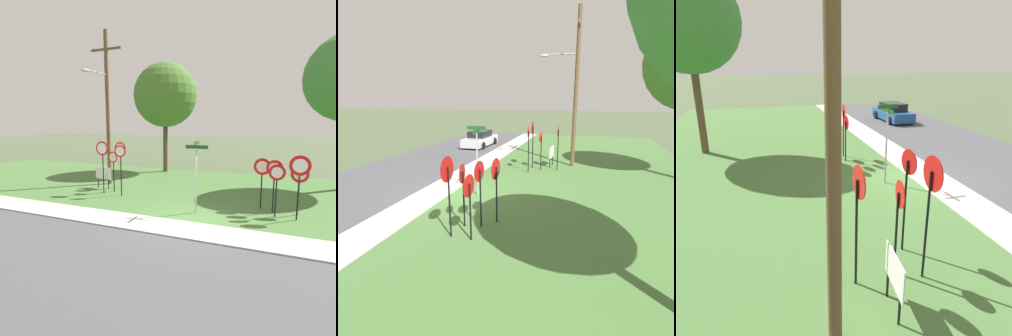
{
  "view_description": "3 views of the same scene",
  "coord_description": "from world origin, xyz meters",
  "views": [
    {
      "loc": [
        3.42,
        -10.12,
        3.82
      ],
      "look_at": [
        -1.77,
        2.17,
        1.75
      ],
      "focal_mm": 30.46,
      "sensor_mm": 36.0,
      "label": 1
    },
    {
      "loc": [
        11.6,
        5.9,
        4.37
      ],
      "look_at": [
        -1.36,
        2.19,
        1.05
      ],
      "focal_mm": 31.41,
      "sensor_mm": 36.0,
      "label": 2
    },
    {
      "loc": [
        -11.43,
        5.97,
        4.8
      ],
      "look_at": [
        -0.81,
        3.11,
        1.06
      ],
      "focal_mm": 35.29,
      "sensor_mm": 36.0,
      "label": 3
    }
  ],
  "objects": [
    {
      "name": "stop_sign_far_center",
      "position": [
        -5.62,
        4.11,
        2.03
      ],
      "size": [
        0.71,
        0.1,
        2.74
      ],
      "rotation": [
        0.0,
        0.0,
        0.05
      ],
      "color": "black",
      "rests_on": "grass_median"
    },
    {
      "name": "ground_plane",
      "position": [
        0.0,
        0.0,
        0.0
      ],
      "size": [
        160.0,
        160.0,
        0.0
      ],
      "primitive_type": "plane",
      "color": "#4C5B3D"
    },
    {
      "name": "yield_sign_center",
      "position": [
        2.43,
        2.9,
        1.75
      ],
      "size": [
        0.75,
        0.12,
        2.29
      ],
      "rotation": [
        0.0,
        0.0,
        -0.1
      ],
      "color": "black",
      "rests_on": "grass_median"
    },
    {
      "name": "parked_hatchback_near",
      "position": [
        -12.67,
        -3.45,
        0.65
      ],
      "size": [
        4.59,
        2.01,
        1.39
      ],
      "rotation": [
        0.0,
        0.0,
        -0.03
      ],
      "color": "silver",
      "rests_on": "road_asphalt"
    },
    {
      "name": "grass_median",
      "position": [
        0.0,
        6.0,
        0.02
      ],
      "size": [
        44.0,
        12.0,
        0.04
      ],
      "primitive_type": "cube",
      "color": "#477038",
      "rests_on": "ground_plane"
    },
    {
      "name": "sidewalk_strip",
      "position": [
        0.0,
        -0.8,
        0.03
      ],
      "size": [
        44.0,
        1.6,
        0.06
      ],
      "primitive_type": "cube",
      "color": "#BCB7AD",
      "rests_on": "ground_plane"
    },
    {
      "name": "stop_sign_near_left",
      "position": [
        -4.64,
        2.56,
        1.96
      ],
      "size": [
        0.62,
        0.12,
        2.69
      ],
      "rotation": [
        0.0,
        0.0,
        0.13
      ],
      "color": "black",
      "rests_on": "grass_median"
    },
    {
      "name": "yield_sign_near_right",
      "position": [
        3.94,
        2.55,
        1.59
      ],
      "size": [
        0.71,
        0.12,
        2.1
      ],
      "rotation": [
        0.0,
        0.0,
        -0.09
      ],
      "color": "black",
      "rests_on": "grass_median"
    },
    {
      "name": "utility_pole",
      "position": [
        -6.98,
        4.78,
        5.06
      ],
      "size": [
        2.1,
        2.4,
        9.32
      ],
      "color": "brown",
      "rests_on": "grass_median"
    },
    {
      "name": "stop_sign_far_left",
      "position": [
        -5.49,
        3.14,
        1.66
      ],
      "size": [
        0.61,
        0.12,
        2.27
      ],
      "rotation": [
        0.0,
        0.0,
        -0.12
      ],
      "color": "black",
      "rests_on": "grass_median"
    },
    {
      "name": "notice_board",
      "position": [
        -6.57,
        3.67,
        0.87
      ],
      "size": [
        1.1,
        0.14,
        1.25
      ],
      "rotation": [
        0.0,
        0.0,
        -0.1
      ],
      "color": "black",
      "rests_on": "grass_median"
    },
    {
      "name": "stop_sign_near_right",
      "position": [
        -5.79,
        2.58,
        2.14
      ],
      "size": [
        0.76,
        0.09,
        2.86
      ],
      "rotation": [
        0.0,
        0.0,
        0.01
      ],
      "color": "black",
      "rests_on": "grass_median"
    },
    {
      "name": "yield_sign_near_left",
      "position": [
        3.08,
        1.96,
        1.65
      ],
      "size": [
        0.66,
        0.12,
        2.18
      ],
      "rotation": [
        0.0,
        0.0,
        0.11
      ],
      "color": "black",
      "rests_on": "grass_median"
    },
    {
      "name": "yield_sign_far_right",
      "position": [
        3.9,
        1.85,
        1.98
      ],
      "size": [
        0.8,
        0.11,
        2.59
      ],
      "rotation": [
        0.0,
        0.0,
        -0.04
      ],
      "color": "black",
      "rests_on": "grass_median"
    },
    {
      "name": "street_name_post",
      "position": [
        -0.08,
        1.24,
        1.86
      ],
      "size": [
        0.96,
        0.82,
        3.08
      ],
      "rotation": [
        0.0,
        0.0,
        0.06
      ],
      "color": "#9EA0A8",
      "rests_on": "grass_median"
    },
    {
      "name": "road_asphalt",
      "position": [
        0.0,
        -4.8,
        0.01
      ],
      "size": [
        44.0,
        6.4,
        0.01
      ],
      "primitive_type": "cube",
      "color": "#4C4C51",
      "rests_on": "ground_plane"
    },
    {
      "name": "yield_sign_far_left",
      "position": [
        2.96,
        2.51,
        1.73
      ],
      "size": [
        0.69,
        0.13,
        2.29
      ],
      "rotation": [
        0.0,
        0.0,
        -0.13
      ],
      "color": "black",
      "rests_on": "grass_median"
    }
  ]
}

